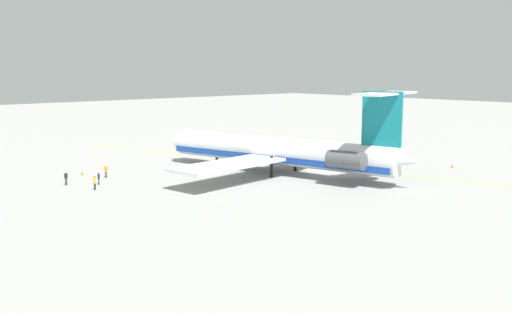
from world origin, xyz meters
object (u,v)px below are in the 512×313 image
object	(u,v)px
ground_crew_near_tail	(106,170)
safety_cone_wingtip	(223,150)
main_jetliner	(284,151)
safety_cone_nose	(452,166)
ground_crew_portside	(99,177)
safety_cone_tail	(82,173)
ground_crew_near_nose	(66,176)
ground_crew_starboard	(95,181)

from	to	relation	value
ground_crew_near_tail	safety_cone_wingtip	xyz separation A→B (m)	(9.04, -27.99, -0.81)
main_jetliner	ground_crew_near_tail	world-z (taller)	main_jetliner
safety_cone_nose	ground_crew_portside	bearing A→B (deg)	62.11
ground_crew_near_tail	ground_crew_portside	distance (m)	4.80
safety_cone_wingtip	safety_cone_tail	xyz separation A→B (m)	(-4.96, 29.55, 0.00)
ground_crew_near_nose	safety_cone_tail	distance (m)	7.07
ground_crew_portside	safety_cone_nose	xyz separation A→B (m)	(-24.16, -45.64, -0.79)
ground_crew_near_nose	ground_crew_portside	xyz separation A→B (m)	(-2.59, -3.23, -0.09)
ground_crew_starboard	safety_cone_wingtip	bearing A→B (deg)	10.03
ground_crew_near_nose	ground_crew_near_tail	distance (m)	6.31
ground_crew_portside	safety_cone_tail	world-z (taller)	ground_crew_portside
ground_crew_near_tail	ground_crew_starboard	bearing A→B (deg)	175.67
safety_cone_wingtip	safety_cone_tail	size ratio (longest dim) A/B	1.00
main_jetliner	safety_cone_wingtip	distance (m)	24.97
ground_crew_near_nose	ground_crew_near_tail	xyz separation A→B (m)	(1.18, -6.20, -0.07)
main_jetliner	ground_crew_near_tail	xyz separation A→B (m)	(14.43, 20.04, -2.20)
ground_crew_portside	safety_cone_tail	xyz separation A→B (m)	(7.85, -1.41, -0.79)
safety_cone_nose	safety_cone_tail	distance (m)	54.59
safety_cone_nose	safety_cone_wingtip	xyz separation A→B (m)	(36.97, 14.68, 0.00)
ground_crew_near_tail	ground_crew_portside	xyz separation A→B (m)	(-3.77, 2.97, -0.02)
ground_crew_near_tail	safety_cone_nose	xyz separation A→B (m)	(-27.93, -42.67, -0.81)
ground_crew_near_nose	safety_cone_tail	world-z (taller)	ground_crew_near_nose
ground_crew_near_tail	safety_cone_tail	xyz separation A→B (m)	(4.08, 1.56, -0.81)
ground_crew_starboard	ground_crew_near_tail	bearing A→B (deg)	37.77
main_jetliner	ground_crew_near_tail	distance (m)	24.79
ground_crew_portside	ground_crew_starboard	distance (m)	3.21
main_jetliner	safety_cone_tail	xyz separation A→B (m)	(18.51, 21.60, -3.01)
ground_crew_portside	safety_cone_wingtip	bearing A→B (deg)	-114.70
ground_crew_starboard	safety_cone_tail	world-z (taller)	ground_crew_starboard
main_jetliner	safety_cone_tail	world-z (taller)	main_jetliner
ground_crew_portside	ground_crew_near_tail	bearing A→B (deg)	-85.43
ground_crew_portside	ground_crew_starboard	world-z (taller)	ground_crew_starboard
ground_crew_near_tail	ground_crew_starboard	distance (m)	8.01
ground_crew_near_nose	safety_cone_tail	xyz separation A→B (m)	(5.26, -4.64, -0.88)
ground_crew_near_nose	ground_crew_starboard	distance (m)	5.39
ground_crew_near_tail	ground_crew_portside	bearing A→B (deg)	174.48
ground_crew_near_nose	safety_cone_wingtip	bearing A→B (deg)	104.97
ground_crew_starboard	safety_cone_nose	xyz separation A→B (m)	(-21.54, -47.49, -0.85)
ground_crew_near_tail	safety_cone_tail	bearing A→B (deg)	53.64
main_jetliner	ground_crew_starboard	xyz separation A→B (m)	(8.04, 24.86, -2.16)
main_jetliner	safety_cone_wingtip	bearing A→B (deg)	-30.73
ground_crew_near_nose	main_jetliner	bearing A→B (deg)	61.53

